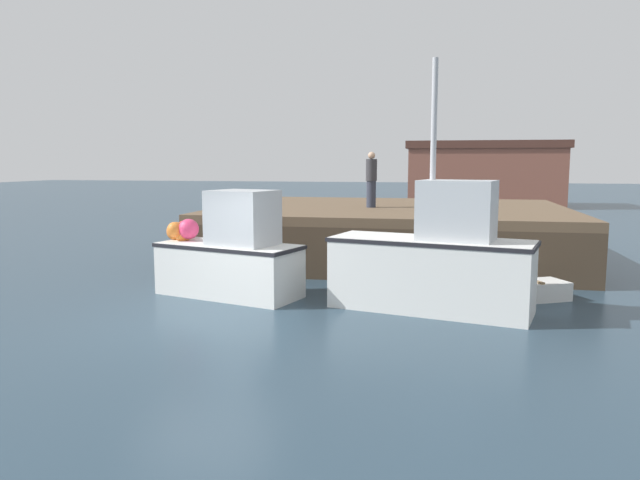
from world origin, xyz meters
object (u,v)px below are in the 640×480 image
fishing_boat_near_left (229,254)px  rowboat (533,291)px  dockworker (371,180)px  fishing_boat_near_right (435,262)px

fishing_boat_near_left → rowboat: (6.64, 0.90, -0.74)m
dockworker → fishing_boat_near_left: bearing=-113.4°
fishing_boat_near_left → dockworker: size_ratio=2.07×
fishing_boat_near_right → rowboat: bearing=33.5°
fishing_boat_near_right → rowboat: 2.65m
fishing_boat_near_left → fishing_boat_near_right: fishing_boat_near_right is taller
fishing_boat_near_left → fishing_boat_near_right: (4.53, -0.50, 0.05)m
fishing_boat_near_left → dockworker: bearing=66.6°
rowboat → dockworker: bearing=130.0°
fishing_boat_near_left → dockworker: 6.52m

